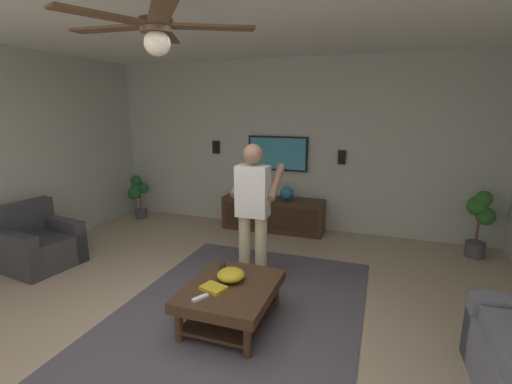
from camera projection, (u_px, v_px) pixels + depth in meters
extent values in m
plane|color=tan|center=(189.00, 349.00, 3.14)|extent=(8.50, 8.50, 0.00)
cube|color=#B2B7AD|center=(292.00, 146.00, 6.12)|extent=(0.10, 6.61, 2.81)
cube|color=#514C56|center=(239.00, 312.00, 3.70)|extent=(3.19, 2.39, 0.01)
cube|color=#38383D|center=(41.00, 252.00, 4.74)|extent=(0.90, 0.90, 0.40)
cube|color=#38383D|center=(21.00, 218.00, 4.79)|extent=(0.82, 0.28, 0.42)
cube|color=#38383D|center=(15.00, 254.00, 4.44)|extent=(0.27, 0.81, 0.56)
cube|color=#38383D|center=(63.00, 238.00, 5.00)|extent=(0.27, 0.81, 0.56)
cube|color=#422B1C|center=(231.00, 290.00, 3.44)|extent=(1.00, 0.80, 0.10)
cylinder|color=#422B1C|center=(276.00, 294.00, 3.77)|extent=(0.07, 0.07, 0.30)
cylinder|color=#422B1C|center=(220.00, 284.00, 3.97)|extent=(0.07, 0.07, 0.30)
cylinder|color=#422B1C|center=(247.00, 342.00, 2.99)|extent=(0.07, 0.07, 0.30)
cylinder|color=#422B1C|center=(179.00, 327.00, 3.20)|extent=(0.07, 0.07, 0.30)
cube|color=#382417|center=(232.00, 314.00, 3.49)|extent=(0.88, 0.68, 0.03)
cube|color=#422B1C|center=(273.00, 214.00, 6.15)|extent=(0.44, 1.70, 0.55)
cube|color=#352216|center=(269.00, 218.00, 5.94)|extent=(0.01, 1.56, 0.39)
cube|color=black|center=(278.00, 153.00, 6.14)|extent=(0.05, 1.02, 0.58)
cube|color=teal|center=(277.00, 154.00, 6.12)|extent=(0.01, 0.96, 0.52)
cylinder|color=#C6B793|center=(261.00, 251.00, 4.22)|extent=(0.14, 0.14, 0.82)
cylinder|color=#C6B793|center=(245.00, 249.00, 4.28)|extent=(0.14, 0.14, 0.82)
cube|color=white|center=(253.00, 191.00, 4.09)|extent=(0.22, 0.36, 0.58)
sphere|color=#997056|center=(253.00, 154.00, 4.00)|extent=(0.22, 0.22, 0.22)
cylinder|color=#997056|center=(276.00, 182.00, 4.17)|extent=(0.48, 0.09, 0.37)
cylinder|color=#997056|center=(241.00, 179.00, 4.31)|extent=(0.48, 0.09, 0.37)
cube|color=white|center=(264.00, 185.00, 4.44)|extent=(0.04, 0.05, 0.16)
cylinder|color=#4C4C51|center=(475.00, 249.00, 5.07)|extent=(0.25, 0.25, 0.21)
cylinder|color=brown|center=(478.00, 230.00, 5.00)|extent=(0.03, 0.03, 0.35)
sphere|color=#2D6B28|center=(477.00, 206.00, 5.03)|extent=(0.27, 0.27, 0.27)
sphere|color=#2D6B28|center=(484.00, 199.00, 4.94)|extent=(0.21, 0.21, 0.21)
sphere|color=#2D6B28|center=(486.00, 216.00, 5.01)|extent=(0.25, 0.25, 0.25)
cylinder|color=#4C4C51|center=(141.00, 213.00, 6.85)|extent=(0.21, 0.21, 0.18)
cylinder|color=brown|center=(140.00, 201.00, 6.79)|extent=(0.03, 0.03, 0.29)
sphere|color=#235B2D|center=(143.00, 188.00, 6.82)|extent=(0.20, 0.20, 0.20)
sphere|color=#235B2D|center=(135.00, 189.00, 6.74)|extent=(0.19, 0.19, 0.19)
sphere|color=#235B2D|center=(134.00, 193.00, 6.71)|extent=(0.23, 0.23, 0.23)
sphere|color=#235B2D|center=(136.00, 180.00, 6.78)|extent=(0.20, 0.20, 0.20)
ellipsoid|color=gold|center=(231.00, 275.00, 3.50)|extent=(0.27, 0.27, 0.12)
cube|color=white|center=(200.00, 298.00, 3.17)|extent=(0.15, 0.11, 0.02)
cube|color=black|center=(222.00, 266.00, 3.80)|extent=(0.16, 0.09, 0.02)
cube|color=gold|center=(214.00, 288.00, 3.33)|extent=(0.22, 0.26, 0.04)
sphere|color=teal|center=(287.00, 193.00, 5.97)|extent=(0.22, 0.22, 0.22)
cube|color=black|center=(342.00, 157.00, 5.81)|extent=(0.06, 0.12, 0.22)
cube|color=black|center=(216.00, 147.00, 6.51)|extent=(0.06, 0.12, 0.22)
cylinder|color=#4C3828|center=(155.00, 0.00, 2.17)|extent=(0.04, 0.04, 0.28)
cylinder|color=#4C3828|center=(156.00, 25.00, 2.20)|extent=(0.20, 0.20, 0.08)
sphere|color=silver|center=(157.00, 43.00, 2.23)|extent=(0.16, 0.16, 0.16)
cube|color=brown|center=(166.00, 36.00, 2.52)|extent=(0.56, 0.33, 0.02)
cube|color=brown|center=(111.00, 29.00, 2.29)|extent=(0.15, 0.56, 0.02)
cube|color=brown|center=(105.00, 16.00, 1.97)|extent=(0.56, 0.33, 0.02)
cube|color=brown|center=(161.00, 13.00, 1.91)|extent=(0.51, 0.44, 0.02)
cube|color=brown|center=(209.00, 27.00, 2.25)|extent=(0.37, 0.55, 0.02)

